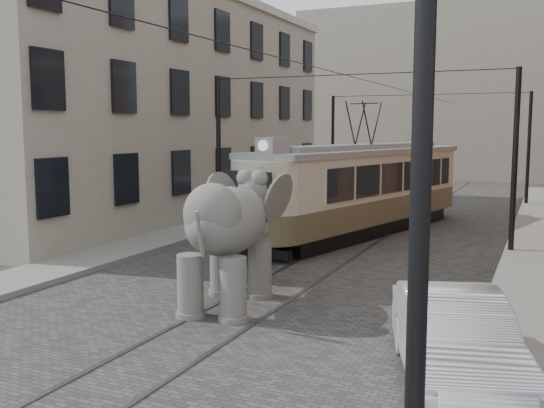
% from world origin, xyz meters
% --- Properties ---
extents(ground, '(120.00, 120.00, 0.00)m').
position_xyz_m(ground, '(0.00, 0.00, 0.00)').
color(ground, '#454240').
extents(tram_rails, '(1.54, 80.00, 0.02)m').
position_xyz_m(tram_rails, '(0.00, 0.00, 0.01)').
color(tram_rails, slate).
rests_on(tram_rails, ground).
extents(sidewalk_right, '(2.00, 60.00, 0.15)m').
position_xyz_m(sidewalk_right, '(6.00, 0.00, 0.07)').
color(sidewalk_right, slate).
rests_on(sidewalk_right, ground).
extents(sidewalk_left, '(2.00, 60.00, 0.15)m').
position_xyz_m(sidewalk_left, '(-6.50, 0.00, 0.07)').
color(sidewalk_left, slate).
rests_on(sidewalk_left, ground).
extents(stucco_building, '(7.00, 24.00, 10.00)m').
position_xyz_m(stucco_building, '(-11.00, 10.00, 5.00)').
color(stucco_building, gray).
rests_on(stucco_building, ground).
extents(distant_block, '(28.00, 10.00, 14.00)m').
position_xyz_m(distant_block, '(0.00, 40.00, 7.00)').
color(distant_block, gray).
rests_on(distant_block, ground).
extents(catenary, '(11.00, 30.20, 6.00)m').
position_xyz_m(catenary, '(-0.20, 5.00, 3.00)').
color(catenary, black).
rests_on(catenary, ground).
extents(tram, '(5.60, 13.03, 5.07)m').
position_xyz_m(tram, '(-0.35, 7.96, 2.53)').
color(tram, '#BDB599').
rests_on(tram, ground).
extents(elephant, '(3.46, 5.35, 3.06)m').
position_xyz_m(elephant, '(-0.41, -3.07, 1.53)').
color(elephant, '#5F5D58').
rests_on(elephant, ground).
extents(parked_car, '(2.93, 4.75, 1.48)m').
position_xyz_m(parked_car, '(4.97, -5.50, 0.74)').
color(parked_car, '#A8A8AD').
rests_on(parked_car, ground).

